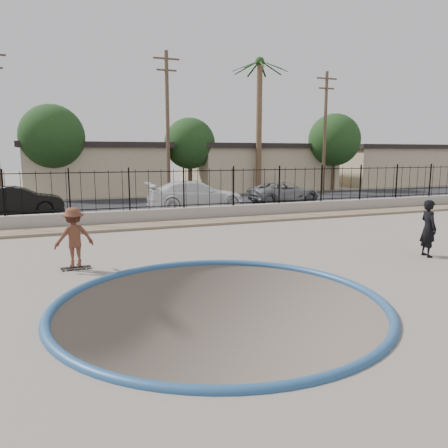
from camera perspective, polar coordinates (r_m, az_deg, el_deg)
ground at (r=21.82m, az=-12.76°, el=-2.13°), size 120.00×120.00×2.20m
bowl_pit at (r=9.29m, az=-0.48°, el=-10.41°), size 6.84×6.84×1.80m
coping_ring at (r=9.29m, az=-0.48°, el=-10.41°), size 7.04×7.04×0.20m
rock_strip at (r=18.89m, az=-11.59°, el=-0.28°), size 42.00×1.60×0.11m
retaining_wall at (r=19.92m, az=-12.16°, el=0.91°), size 42.00×0.45×0.60m
fence at (r=19.79m, az=-12.28°, el=4.35°), size 40.00×0.04×1.80m
street at (r=26.54m, az=-14.49°, el=2.26°), size 90.00×8.00×0.04m
house_center at (r=35.83m, az=-16.50°, el=7.06°), size 10.60×8.60×3.90m
house_east at (r=39.59m, az=4.29°, el=7.59°), size 12.60×8.60×3.90m
house_east_far at (r=47.35m, az=19.88°, el=7.34°), size 11.60×8.60×3.90m
palm_right at (r=34.90m, az=4.64°, el=16.17°), size 2.30×2.30×10.30m
utility_pole_mid at (r=29.12m, az=-7.37°, el=12.81°), size 1.70×0.24×9.50m
utility_pole_right at (r=34.08m, az=13.04°, el=11.70°), size 1.70×0.24×9.00m
street_tree_left at (r=32.19m, az=-21.54°, el=10.54°), size 4.32×4.32×6.36m
street_tree_mid at (r=34.69m, az=-4.49°, el=10.43°), size 3.96×3.96×5.83m
street_tree_right at (r=38.24m, az=14.22°, el=10.60°), size 4.32×4.32×6.36m
skater at (r=12.40m, az=-18.98°, el=-2.06°), size 1.13×0.78×1.60m
skateboard at (r=12.56m, az=-18.80°, el=-5.40°), size 0.78×0.22×0.07m
videographer at (r=14.60m, az=25.13°, el=-0.52°), size 0.54×0.71×1.74m
car_b at (r=24.35m, az=-25.33°, el=2.78°), size 4.39×1.69×1.43m
car_c at (r=24.19m, az=-3.68°, el=3.78°), size 5.51×2.53×1.56m
car_d at (r=27.83m, az=7.90°, el=4.14°), size 4.72×2.38×1.28m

